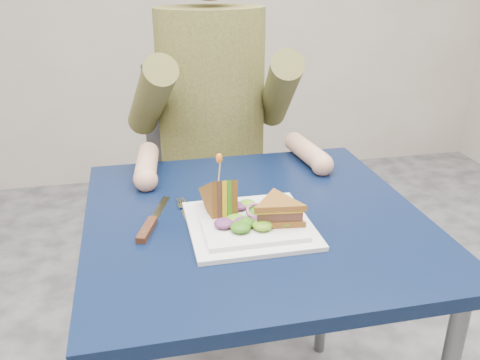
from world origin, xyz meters
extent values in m
cube|color=black|center=(0.00, 0.00, 0.71)|extent=(0.75, 0.75, 0.03)
cylinder|color=#595B5E|center=(-0.32, 0.32, 0.35)|extent=(0.04, 0.04, 0.70)
cylinder|color=#595B5E|center=(0.32, 0.32, 0.35)|extent=(0.04, 0.04, 0.70)
cube|color=#47474C|center=(0.00, 0.60, 0.45)|extent=(0.42, 0.40, 0.04)
cube|color=#47474C|center=(0.00, 0.78, 0.70)|extent=(0.42, 0.03, 0.46)
cylinder|color=#47474C|center=(-0.18, 0.43, 0.21)|extent=(0.02, 0.02, 0.43)
cylinder|color=#47474C|center=(0.18, 0.43, 0.21)|extent=(0.02, 0.02, 0.43)
cylinder|color=#47474C|center=(-0.18, 0.77, 0.21)|extent=(0.02, 0.02, 0.43)
cylinder|color=#47474C|center=(0.18, 0.77, 0.21)|extent=(0.02, 0.02, 0.43)
cylinder|color=brown|center=(0.00, 0.58, 0.87)|extent=(0.34, 0.34, 0.52)
cylinder|color=brown|center=(-0.20, 0.49, 0.89)|extent=(0.15, 0.39, 0.31)
cylinder|color=tan|center=(-0.23, 0.29, 0.76)|extent=(0.08, 0.20, 0.06)
sphere|color=tan|center=(-0.23, 0.19, 0.76)|extent=(0.06, 0.06, 0.06)
cylinder|color=brown|center=(0.20, 0.49, 0.89)|extent=(0.15, 0.39, 0.31)
cylinder|color=tan|center=(0.23, 0.29, 0.76)|extent=(0.08, 0.20, 0.06)
sphere|color=tan|center=(0.23, 0.19, 0.76)|extent=(0.06, 0.06, 0.06)
cube|color=white|center=(-0.03, -0.05, 0.73)|extent=(0.26, 0.26, 0.01)
cube|color=white|center=(-0.03, -0.05, 0.74)|extent=(0.21, 0.21, 0.01)
cube|color=silver|center=(-0.15, -0.01, 0.73)|extent=(0.02, 0.12, 0.00)
cube|color=silver|center=(-0.15, 0.07, 0.73)|extent=(0.02, 0.02, 0.00)
cube|color=silver|center=(-0.16, 0.10, 0.73)|extent=(0.00, 0.03, 0.00)
cube|color=silver|center=(-0.16, 0.10, 0.73)|extent=(0.00, 0.03, 0.00)
cube|color=silver|center=(-0.15, 0.10, 0.73)|extent=(0.00, 0.03, 0.00)
cube|color=silver|center=(-0.15, 0.10, 0.73)|extent=(0.00, 0.03, 0.00)
cube|color=silver|center=(-0.21, 0.07, 0.73)|extent=(0.06, 0.13, 0.00)
cube|color=black|center=(-0.24, -0.03, 0.74)|extent=(0.05, 0.10, 0.01)
cylinder|color=silver|center=(-0.23, -0.01, 0.74)|extent=(0.01, 0.01, 0.00)
cylinder|color=silver|center=(-0.25, -0.05, 0.74)|extent=(0.01, 0.01, 0.00)
cylinder|color=tan|center=(-0.08, -0.01, 0.85)|extent=(0.01, 0.01, 0.06)
ellipsoid|color=orange|center=(-0.08, -0.01, 0.88)|extent=(0.01, 0.01, 0.02)
torus|color=#9E4C7A|center=(-0.01, -0.05, 0.77)|extent=(0.04, 0.04, 0.02)
camera|label=1|loc=(-0.25, -0.99, 1.26)|focal=38.00mm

